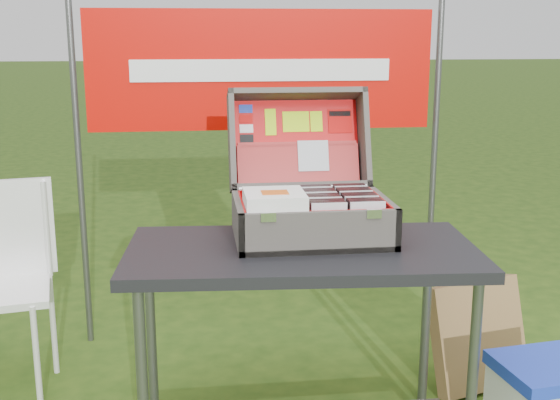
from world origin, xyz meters
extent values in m
cube|color=black|center=(0.04, 0.09, 0.73)|extent=(1.24, 0.68, 0.04)
cylinder|color=#59595B|center=(-0.50, -0.15, 0.35)|extent=(0.04, 0.04, 0.71)
cylinder|color=#59595B|center=(0.58, -0.15, 0.35)|extent=(0.04, 0.04, 0.71)
cylinder|color=#59595B|center=(-0.50, 0.33, 0.35)|extent=(0.04, 0.04, 0.71)
cylinder|color=#59595B|center=(0.58, 0.33, 0.35)|extent=(0.04, 0.04, 0.71)
cube|color=#635D55|center=(0.09, 0.19, 0.76)|extent=(0.54, 0.39, 0.02)
cube|color=#635D55|center=(0.09, 0.01, 0.82)|extent=(0.54, 0.02, 0.15)
cube|color=#635D55|center=(0.09, 0.38, 0.82)|extent=(0.54, 0.02, 0.15)
cube|color=#635D55|center=(-0.18, 0.19, 0.82)|extent=(0.02, 0.39, 0.15)
cube|color=#635D55|center=(0.35, 0.19, 0.82)|extent=(0.02, 0.39, 0.15)
cube|color=#EF0003|center=(0.09, 0.19, 0.77)|extent=(0.50, 0.35, 0.01)
cube|color=silver|center=(-0.09, 0.00, 0.88)|extent=(0.05, 0.01, 0.03)
cube|color=silver|center=(0.26, 0.00, 0.88)|extent=(0.05, 0.01, 0.03)
cylinder|color=silver|center=(0.09, 0.39, 0.89)|extent=(0.49, 0.02, 0.02)
cube|color=#635D55|center=(0.09, 0.58, 1.04)|extent=(0.54, 0.14, 0.38)
cube|color=#635D55|center=(0.09, 0.58, 1.23)|extent=(0.54, 0.14, 0.07)
cube|color=#635D55|center=(0.09, 0.46, 0.88)|extent=(0.54, 0.14, 0.07)
cube|color=#635D55|center=(-0.18, 0.52, 1.06)|extent=(0.02, 0.26, 0.42)
cube|color=#635D55|center=(0.35, 0.52, 1.06)|extent=(0.02, 0.26, 0.42)
cube|color=#EF0003|center=(0.09, 0.56, 1.04)|extent=(0.50, 0.11, 0.33)
cube|color=#EF0003|center=(0.09, 0.02, 0.83)|extent=(0.50, 0.01, 0.12)
cube|color=#EF0003|center=(0.09, 0.36, 0.83)|extent=(0.50, 0.01, 0.12)
cube|color=#EF0003|center=(-0.16, 0.19, 0.83)|extent=(0.01, 0.35, 0.12)
cube|color=#EF0003|center=(0.33, 0.19, 0.83)|extent=(0.01, 0.35, 0.12)
cube|color=maroon|center=(0.09, 0.52, 0.96)|extent=(0.48, 0.08, 0.16)
cube|color=maroon|center=(0.09, 0.54, 1.04)|extent=(0.47, 0.03, 0.03)
cube|color=silver|center=(0.14, 0.51, 0.99)|extent=(0.12, 0.05, 0.12)
cube|color=#1933B2|center=(-0.11, 0.60, 1.17)|extent=(0.05, 0.01, 0.03)
cube|color=#C20200|center=(-0.11, 0.59, 1.14)|extent=(0.05, 0.01, 0.03)
cube|color=white|center=(-0.11, 0.58, 1.10)|extent=(0.05, 0.01, 0.03)
cube|color=black|center=(-0.11, 0.56, 1.06)|extent=(0.05, 0.01, 0.03)
cube|color=#B8EC07|center=(-0.02, 0.58, 1.12)|extent=(0.04, 0.04, 0.10)
cube|color=#B8EC07|center=(0.09, 0.58, 1.12)|extent=(0.11, 0.03, 0.08)
cube|color=#B8EC07|center=(0.17, 0.58, 1.12)|extent=(0.05, 0.03, 0.08)
cube|color=#C20200|center=(0.27, 0.58, 1.12)|extent=(0.10, 0.03, 0.09)
cube|color=black|center=(0.27, 0.59, 1.15)|extent=(0.09, 0.01, 0.02)
cube|color=silver|center=(0.12, 0.04, 0.85)|extent=(0.12, 0.01, 0.14)
cube|color=black|center=(0.12, 0.06, 0.85)|extent=(0.12, 0.01, 0.14)
cube|color=black|center=(0.12, 0.09, 0.85)|extent=(0.12, 0.01, 0.14)
cube|color=black|center=(0.12, 0.11, 0.85)|extent=(0.12, 0.01, 0.14)
cube|color=silver|center=(0.12, 0.13, 0.85)|extent=(0.12, 0.01, 0.14)
cube|color=black|center=(0.12, 0.15, 0.85)|extent=(0.12, 0.01, 0.14)
cube|color=black|center=(0.12, 0.17, 0.85)|extent=(0.12, 0.01, 0.14)
cube|color=black|center=(0.12, 0.19, 0.85)|extent=(0.12, 0.01, 0.14)
cube|color=silver|center=(0.12, 0.21, 0.85)|extent=(0.12, 0.01, 0.14)
cube|color=black|center=(0.12, 0.24, 0.85)|extent=(0.12, 0.01, 0.14)
cube|color=black|center=(0.12, 0.26, 0.85)|extent=(0.12, 0.01, 0.14)
cube|color=black|center=(0.12, 0.28, 0.85)|extent=(0.12, 0.01, 0.14)
cube|color=silver|center=(0.12, 0.30, 0.85)|extent=(0.12, 0.01, 0.14)
cube|color=black|center=(0.12, 0.32, 0.85)|extent=(0.12, 0.01, 0.14)
cube|color=black|center=(0.12, 0.34, 0.85)|extent=(0.12, 0.01, 0.14)
cube|color=silver|center=(0.25, 0.04, 0.85)|extent=(0.12, 0.01, 0.14)
cube|color=black|center=(0.25, 0.06, 0.85)|extent=(0.12, 0.01, 0.14)
cube|color=black|center=(0.25, 0.09, 0.85)|extent=(0.12, 0.01, 0.14)
cube|color=black|center=(0.25, 0.11, 0.85)|extent=(0.12, 0.01, 0.14)
cube|color=silver|center=(0.25, 0.13, 0.85)|extent=(0.12, 0.01, 0.14)
cube|color=black|center=(0.25, 0.15, 0.85)|extent=(0.12, 0.01, 0.14)
cube|color=black|center=(0.25, 0.17, 0.85)|extent=(0.12, 0.01, 0.14)
cube|color=black|center=(0.25, 0.19, 0.85)|extent=(0.12, 0.01, 0.14)
cube|color=silver|center=(0.25, 0.21, 0.85)|extent=(0.12, 0.01, 0.14)
cube|color=black|center=(0.25, 0.24, 0.85)|extent=(0.12, 0.01, 0.14)
cube|color=black|center=(0.25, 0.26, 0.85)|extent=(0.12, 0.01, 0.14)
cube|color=black|center=(0.25, 0.28, 0.85)|extent=(0.12, 0.01, 0.14)
cube|color=silver|center=(0.25, 0.30, 0.85)|extent=(0.12, 0.01, 0.14)
cube|color=black|center=(0.25, 0.32, 0.85)|extent=(0.12, 0.01, 0.14)
cube|color=black|center=(0.25, 0.34, 0.85)|extent=(0.12, 0.01, 0.14)
cube|color=white|center=(-0.05, 0.12, 0.90)|extent=(0.20, 0.20, 0.00)
cube|color=white|center=(-0.05, 0.12, 0.90)|extent=(0.20, 0.20, 0.00)
cube|color=white|center=(-0.05, 0.12, 0.91)|extent=(0.20, 0.20, 0.00)
cube|color=white|center=(-0.05, 0.12, 0.91)|extent=(0.20, 0.20, 0.00)
cube|color=white|center=(-0.05, 0.12, 0.92)|extent=(0.20, 0.20, 0.00)
cube|color=white|center=(-0.05, 0.12, 0.92)|extent=(0.20, 0.20, 0.00)
cube|color=white|center=(-0.05, 0.12, 0.93)|extent=(0.20, 0.20, 0.00)
cube|color=white|center=(-0.05, 0.12, 0.93)|extent=(0.20, 0.20, 0.00)
cube|color=white|center=(-0.05, 0.12, 0.94)|extent=(0.20, 0.20, 0.00)
cube|color=#D85919|center=(-0.05, 0.11, 0.94)|extent=(0.09, 0.07, 0.00)
cube|color=#1B37BE|center=(0.91, -0.07, 0.33)|extent=(0.43, 0.35, 0.05)
cube|color=silver|center=(-1.12, 0.79, 0.66)|extent=(0.39, 0.10, 0.42)
cylinder|color=silver|center=(-0.95, 0.43, 0.22)|extent=(0.02, 0.02, 0.45)
cylinder|color=silver|center=(-0.95, 0.77, 0.22)|extent=(0.02, 0.02, 0.45)
cylinder|color=silver|center=(-0.95, 0.79, 0.65)|extent=(0.02, 0.02, 0.42)
cube|color=brown|center=(0.84, 0.43, 0.23)|extent=(0.47, 0.32, 0.46)
cylinder|color=#59595B|center=(-0.85, 1.10, 0.85)|extent=(0.03, 0.03, 1.70)
cylinder|color=#59595B|center=(0.85, 1.10, 0.85)|extent=(0.03, 0.03, 1.70)
cube|color=#BD0700|center=(0.00, 1.09, 1.30)|extent=(1.60, 0.02, 0.55)
cube|color=white|center=(0.00, 1.08, 1.30)|extent=(1.20, 0.00, 0.10)
camera|label=1|loc=(-0.32, -2.18, 1.46)|focal=45.00mm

